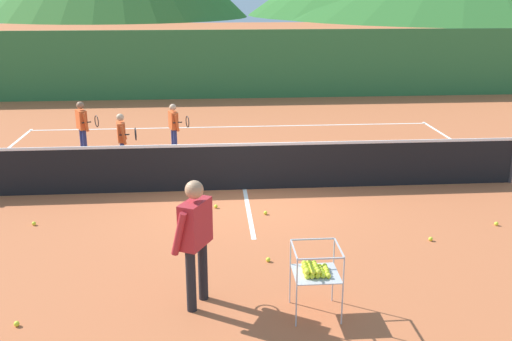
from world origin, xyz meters
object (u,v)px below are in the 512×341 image
student_0 (82,123)px  tennis_ball_6 (496,224)px  instructor (195,232)px  ball_cart (315,270)px  student_1 (122,135)px  tennis_ball_8 (17,324)px  tennis_ball_0 (216,206)px  tennis_ball_5 (34,223)px  tennis_ball_10 (268,260)px  student_2 (174,124)px  tennis_ball_4 (266,213)px  tennis_net (244,166)px  tennis_ball_9 (431,239)px

student_0 → tennis_ball_6: size_ratio=19.51×
instructor → ball_cart: (1.46, -0.34, -0.42)m
instructor → student_0: 7.89m
student_1 → tennis_ball_8: student_1 is taller
tennis_ball_0 → tennis_ball_6: same height
tennis_ball_5 → tennis_ball_8: same height
ball_cart → tennis_ball_5: ball_cart is taller
tennis_ball_10 → student_2: bearing=105.2°
tennis_ball_5 → tennis_ball_4: bearing=2.5°
tennis_ball_8 → student_2: bearing=78.9°
tennis_net → student_2: student_2 is taller
student_0 → tennis_ball_4: 5.95m
ball_cart → tennis_ball_6: (3.65, 2.56, -0.56)m
tennis_ball_0 → tennis_ball_9: same height
ball_cart → tennis_ball_0: size_ratio=13.22×
tennis_net → student_1: bearing=146.7°
student_2 → tennis_ball_6: (5.78, -5.18, -0.70)m
student_1 → tennis_net: bearing=-33.3°
tennis_ball_8 → tennis_ball_4: bearing=45.3°
tennis_ball_5 → student_0: bearing=90.0°
tennis_net → tennis_ball_9: bearing=-44.2°
student_0 → tennis_ball_0: bearing=-51.1°
student_1 → tennis_ball_6: student_1 is taller
student_0 → tennis_ball_10: 7.37m
tennis_ball_8 → tennis_ball_9: bearing=19.0°
tennis_ball_4 → tennis_ball_8: (-3.36, -3.41, 0.00)m
student_1 → student_2: student_1 is taller
instructor → tennis_ball_4: 3.42m
student_1 → tennis_ball_5: student_1 is taller
tennis_ball_5 → tennis_ball_10: 4.27m
student_1 → tennis_ball_9: (5.51, -4.52, -0.72)m
tennis_ball_4 → tennis_ball_0: bearing=155.9°
ball_cart → tennis_ball_0: ball_cart is taller
ball_cart → tennis_ball_6: 4.50m
tennis_ball_4 → tennis_ball_10: same height
student_1 → tennis_ball_5: (-1.10, -3.33, -0.72)m
instructor → student_2: 7.44m
instructor → tennis_ball_6: size_ratio=24.89×
instructor → tennis_ball_0: (0.29, 3.45, -0.98)m
tennis_ball_4 → tennis_ball_8: 4.79m
student_1 → tennis_ball_0: (2.05, -2.75, -0.72)m
ball_cart → tennis_ball_8: bearing=-179.8°
student_0 → student_2: bearing=1.2°
student_1 → tennis_ball_4: student_1 is taller
student_2 → tennis_ball_6: 7.79m
ball_cart → tennis_ball_9: 3.10m
tennis_ball_6 → tennis_ball_8: (-7.30, -2.57, 0.00)m
tennis_net → tennis_ball_0: tennis_net is taller
tennis_ball_6 → instructor: bearing=-156.6°
student_1 → tennis_ball_9: size_ratio=18.43×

